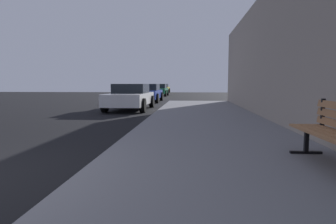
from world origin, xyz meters
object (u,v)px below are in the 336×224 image
Objects in this scene: car_yellow at (162,88)px; car_blue at (147,93)px; car_green at (158,90)px; car_white at (131,97)px.

car_blue is at bearing 92.51° from car_yellow.
car_green is 1.10× the size of car_yellow.
car_white and car_blue have the same top height.
car_green is at bearing -88.19° from car_blue.
car_yellow is at bearing -87.49° from car_blue.
car_yellow is (-0.55, 9.96, -0.00)m from car_green.
car_blue is 1.04× the size of car_green.
car_white and car_green have the same top height.
car_white is at bearing 91.58° from car_blue.
car_white is 6.18m from car_blue.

